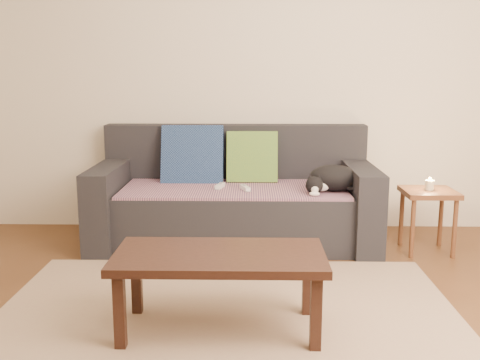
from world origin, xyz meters
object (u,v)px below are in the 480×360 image
object	(u,v)px
sofa	(234,201)
wii_remote_b	(245,188)
side_table	(429,201)
cat	(332,179)
coffee_table	(220,263)
wii_remote_a	(220,186)

from	to	relation	value
sofa	wii_remote_b	world-z (taller)	sofa
wii_remote_b	side_table	bearing A→B (deg)	-110.75
cat	wii_remote_b	size ratio (longest dim) A/B	2.92
sofa	coffee_table	size ratio (longest dim) A/B	2.02
coffee_table	wii_remote_b	bearing A→B (deg)	85.38
cat	wii_remote_a	size ratio (longest dim) A/B	2.92
sofa	wii_remote_a	world-z (taller)	sofa
sofa	cat	size ratio (longest dim) A/B	4.80
coffee_table	cat	bearing A→B (deg)	61.24
sofa	wii_remote_b	bearing A→B (deg)	-66.25
cat	wii_remote_b	xyz separation A→B (m)	(-0.63, 0.02, -0.08)
wii_remote_a	wii_remote_b	world-z (taller)	same
sofa	side_table	size ratio (longest dim) A/B	4.58
sofa	side_table	distance (m)	1.43
coffee_table	side_table	bearing A→B (deg)	42.61
sofa	wii_remote_a	bearing A→B (deg)	-131.33
cat	side_table	distance (m)	0.71
sofa	wii_remote_a	distance (m)	0.22
sofa	wii_remote_a	xyz separation A→B (m)	(-0.10, -0.12, 0.15)
side_table	wii_remote_b	bearing A→B (deg)	177.58
side_table	coffee_table	xyz separation A→B (m)	(-1.43, -1.32, -0.01)
sofa	coffee_table	distance (m)	1.56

